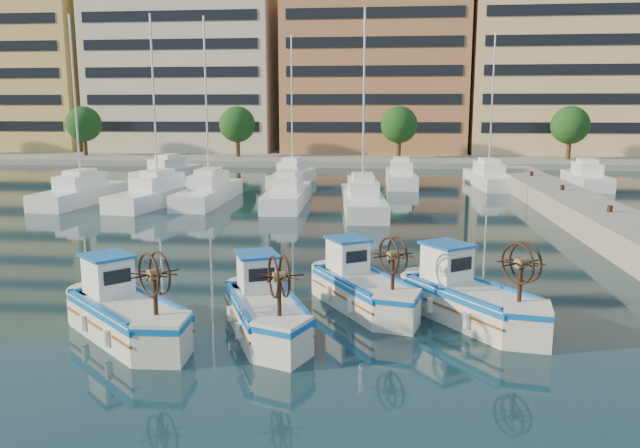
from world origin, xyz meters
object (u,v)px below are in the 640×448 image
at_px(fishing_boat_b, 265,307).
at_px(fishing_boat_a, 125,311).
at_px(fishing_boat_d, 469,296).
at_px(fishing_boat_c, 362,285).

bearing_deg(fishing_boat_b, fishing_boat_a, 168.59).
bearing_deg(fishing_boat_a, fishing_boat_b, -35.79).
height_order(fishing_boat_a, fishing_boat_d, fishing_boat_d).
xyz_separation_m(fishing_boat_a, fishing_boat_c, (6.06, 3.12, -0.03)).
relative_size(fishing_boat_a, fishing_boat_c, 0.99).
height_order(fishing_boat_a, fishing_boat_c, fishing_boat_a).
bearing_deg(fishing_boat_a, fishing_boat_c, -20.21).
relative_size(fishing_boat_b, fishing_boat_c, 1.01).
bearing_deg(fishing_boat_d, fishing_boat_c, 127.30).
bearing_deg(fishing_boat_d, fishing_boat_a, 157.64).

